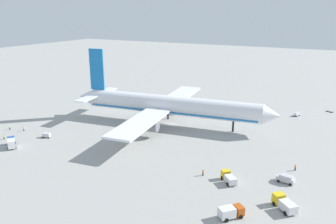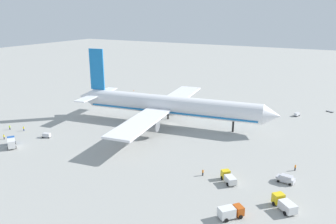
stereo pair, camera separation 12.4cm
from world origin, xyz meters
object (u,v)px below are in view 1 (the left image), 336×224
(service_truck_4, at_px, (284,203))
(ground_worker_0, at_px, (295,167))
(ground_worker_3, at_px, (4,137))
(airliner, at_px, (168,105))
(ground_worker_1, at_px, (10,127))
(traffic_cone_1, at_px, (150,94))
(baggage_cart_0, at_px, (297,114))
(baggage_cart_2, at_px, (330,111))
(ground_worker_4, at_px, (203,172))
(traffic_cone_0, at_px, (133,90))
(service_truck_0, at_px, (231,212))
(ground_worker_5, at_px, (24,129))
(baggage_cart_1, at_px, (47,135))
(service_truck_3, at_px, (229,178))
(service_van, at_px, (286,179))
(service_truck_2, at_px, (11,142))

(service_truck_4, distance_m, ground_worker_0, 20.19)
(ground_worker_3, bearing_deg, airliner, 44.62)
(service_truck_4, distance_m, ground_worker_1, 94.80)
(traffic_cone_1, bearing_deg, baggage_cart_0, -3.32)
(traffic_cone_1, bearing_deg, airliner, -50.90)
(baggage_cart_0, relative_size, ground_worker_3, 2.15)
(baggage_cart_2, relative_size, ground_worker_0, 1.96)
(ground_worker_4, distance_m, traffic_cone_0, 99.10)
(service_truck_0, distance_m, traffic_cone_1, 108.64)
(ground_worker_5, distance_m, traffic_cone_1, 68.58)
(airliner, bearing_deg, baggage_cart_0, 38.87)
(ground_worker_5, bearing_deg, service_truck_4, -4.74)
(service_truck_4, bearing_deg, baggage_cart_0, 96.08)
(traffic_cone_1, bearing_deg, baggage_cart_1, -88.82)
(ground_worker_3, xyz_separation_m, ground_worker_5, (-1.01, 8.55, 0.00))
(ground_worker_0, height_order, traffic_cone_0, ground_worker_0)
(ground_worker_4, height_order, ground_worker_5, ground_worker_4)
(service_truck_4, relative_size, baggage_cart_0, 1.67)
(service_truck_3, height_order, ground_worker_1, service_truck_3)
(ground_worker_3, bearing_deg, traffic_cone_1, 82.79)
(ground_worker_1, bearing_deg, traffic_cone_0, 86.25)
(ground_worker_4, distance_m, traffic_cone_1, 89.91)
(service_truck_3, relative_size, traffic_cone_1, 9.49)
(airliner, distance_m, baggage_cart_2, 69.84)
(service_van, distance_m, traffic_cone_0, 109.57)
(baggage_cart_1, bearing_deg, ground_worker_5, 176.16)
(baggage_cart_2, bearing_deg, baggage_cart_1, -136.41)
(baggage_cart_1, relative_size, ground_worker_1, 2.21)
(baggage_cart_1, distance_m, baggage_cart_2, 111.94)
(baggage_cart_0, height_order, baggage_cart_1, baggage_cart_1)
(service_van, bearing_deg, service_truck_3, -152.59)
(ground_worker_4, bearing_deg, service_truck_2, -169.95)
(service_truck_4, height_order, baggage_cart_0, service_truck_4)
(service_truck_0, relative_size, service_truck_3, 1.02)
(airliner, relative_size, traffic_cone_0, 141.76)
(service_truck_0, height_order, baggage_cart_0, service_truck_0)
(traffic_cone_1, bearing_deg, service_truck_3, -47.11)
(service_truck_4, xyz_separation_m, ground_worker_3, (-88.19, -1.16, -0.53))
(ground_worker_1, relative_size, ground_worker_5, 0.99)
(baggage_cart_0, bearing_deg, traffic_cone_0, 175.69)
(service_truck_0, xyz_separation_m, service_van, (7.26, 20.54, -0.35))
(baggage_cart_0, distance_m, ground_worker_0, 51.31)
(service_truck_3, bearing_deg, traffic_cone_1, 132.89)
(service_truck_0, relative_size, service_truck_2, 0.85)
(airliner, xyz_separation_m, service_van, (46.68, -25.87, -6.11))
(airliner, relative_size, ground_worker_5, 47.32)
(service_truck_3, height_order, service_van, service_truck_3)
(service_van, xyz_separation_m, baggage_cart_0, (-5.82, 58.80, -0.28))
(service_truck_4, bearing_deg, service_truck_2, -176.84)
(service_truck_3, distance_m, traffic_cone_1, 94.65)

